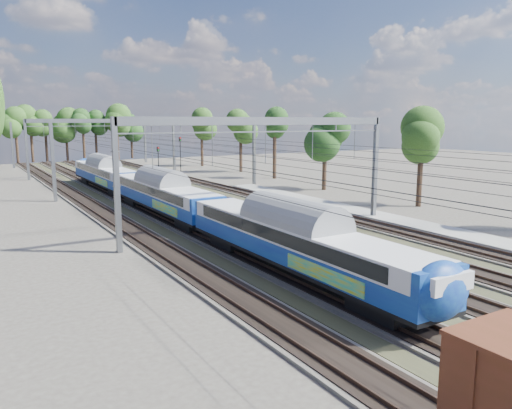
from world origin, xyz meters
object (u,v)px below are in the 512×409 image
emu_train (163,189)px  signal_far (180,150)px  signal_near (158,161)px  worker (136,183)px

emu_train → signal_far: 41.55m
emu_train → signal_near: (7.30, 21.31, 0.78)m
worker → signal_far: (13.79, 18.87, 2.84)m
signal_near → emu_train: bearing=-133.5°
worker → signal_far: bearing=-45.2°
signal_near → signal_far: signal_far is taller
emu_train → signal_near: 22.54m
emu_train → signal_near: signal_near is taller
worker → signal_far: 23.55m
signal_near → signal_far: (9.92, 16.48, 0.41)m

